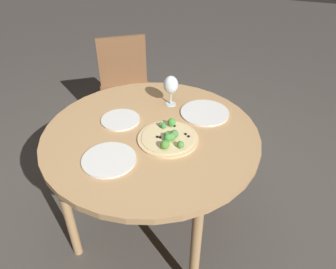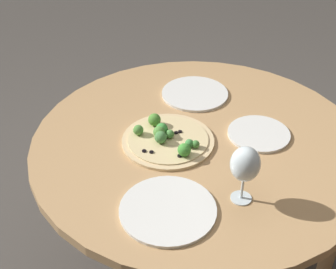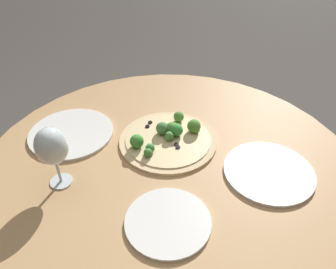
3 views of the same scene
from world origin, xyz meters
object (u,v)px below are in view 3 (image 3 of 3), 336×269
at_px(plate_far, 168,222).
at_px(wine_glass, 52,147).
at_px(plate_side, 71,133).
at_px(pizza, 168,138).
at_px(plate_near, 269,172).

bearing_deg(plate_far, wine_glass, 50.25).
xyz_separation_m(plate_far, plate_side, (0.42, 0.22, 0.00)).
relative_size(pizza, plate_side, 1.13).
distance_m(wine_glass, plate_far, 0.35).
xyz_separation_m(wine_glass, plate_near, (-0.12, -0.57, -0.12)).
distance_m(wine_glass, plate_side, 0.25).
height_order(plate_far, plate_side, same).
bearing_deg(plate_near, plate_side, 58.52).
relative_size(wine_glass, plate_far, 0.86).
distance_m(pizza, wine_glass, 0.36).
relative_size(pizza, plate_near, 1.21).
xyz_separation_m(plate_near, plate_side, (0.33, 0.54, 0.00)).
bearing_deg(plate_near, wine_glass, 78.54).
bearing_deg(pizza, wine_glass, 106.28).
relative_size(wine_glass, plate_side, 0.67).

